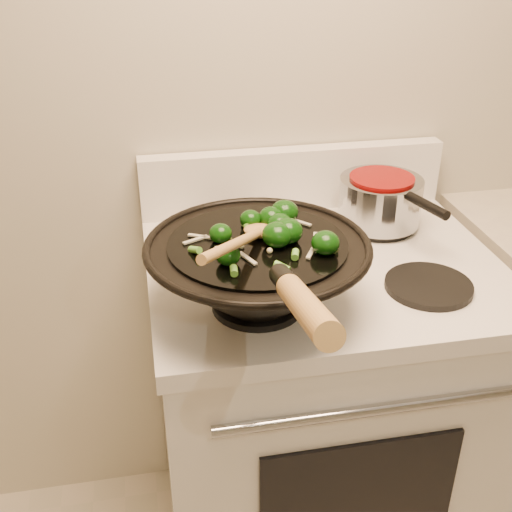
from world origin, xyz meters
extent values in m
plane|color=beige|center=(0.00, 1.50, 1.30)|extent=(3.50, 0.00, 3.50)
cube|color=white|center=(-0.26, 1.17, 0.44)|extent=(0.76, 0.64, 0.88)
cube|color=white|center=(-0.26, 1.17, 0.90)|extent=(0.78, 0.66, 0.04)
cube|color=white|center=(-0.26, 1.47, 1.00)|extent=(0.78, 0.05, 0.16)
cylinder|color=#96999E|center=(-0.26, 0.84, 0.78)|extent=(0.60, 0.02, 0.02)
cube|color=black|center=(-0.26, 0.84, 0.55)|extent=(0.42, 0.01, 0.28)
cylinder|color=black|center=(-0.44, 1.02, 0.93)|extent=(0.18, 0.18, 0.01)
cylinder|color=black|center=(-0.08, 1.02, 0.93)|extent=(0.18, 0.18, 0.01)
cylinder|color=black|center=(-0.44, 1.32, 0.93)|extent=(0.18, 0.18, 0.01)
cylinder|color=black|center=(-0.08, 1.32, 0.93)|extent=(0.18, 0.18, 0.01)
torus|color=black|center=(-0.44, 1.02, 1.06)|extent=(0.43, 0.43, 0.02)
cylinder|color=black|center=(-0.44, 1.02, 1.06)|extent=(0.34, 0.34, 0.01)
cylinder|color=black|center=(-0.44, 0.78, 1.13)|extent=(0.04, 0.07, 0.05)
cylinder|color=#B78948|center=(-0.45, 0.63, 1.17)|extent=(0.04, 0.23, 0.10)
ellipsoid|color=#0B3308|center=(-0.44, 1.09, 1.08)|extent=(0.04, 0.04, 0.04)
cylinder|color=#4D7329|center=(-0.42, 1.09, 1.07)|extent=(0.02, 0.02, 0.01)
ellipsoid|color=#0B3308|center=(-0.40, 1.08, 1.08)|extent=(0.05, 0.05, 0.04)
ellipsoid|color=#0B3308|center=(-0.50, 0.95, 1.08)|extent=(0.04, 0.04, 0.04)
ellipsoid|color=#0B3308|center=(-0.38, 1.02, 1.08)|extent=(0.05, 0.05, 0.04)
cylinder|color=#4D7329|center=(-0.37, 1.02, 1.07)|extent=(0.02, 0.02, 0.02)
ellipsoid|color=#0B3308|center=(-0.37, 1.10, 1.08)|extent=(0.06, 0.06, 0.05)
ellipsoid|color=#0B3308|center=(-0.39, 1.05, 1.08)|extent=(0.05, 0.05, 0.04)
ellipsoid|color=#0B3308|center=(-0.32, 0.96, 1.08)|extent=(0.05, 0.05, 0.04)
cylinder|color=#4D7329|center=(-0.31, 0.96, 1.07)|extent=(0.02, 0.02, 0.02)
ellipsoid|color=#0B3308|center=(-0.40, 1.00, 1.09)|extent=(0.06, 0.06, 0.05)
ellipsoid|color=#0B3308|center=(-0.38, 1.01, 1.09)|extent=(0.06, 0.06, 0.05)
ellipsoid|color=#0B3308|center=(-0.50, 1.04, 1.08)|extent=(0.04, 0.04, 0.04)
cylinder|color=#4D7329|center=(-0.49, 1.04, 1.07)|extent=(0.02, 0.02, 0.02)
cube|color=beige|center=(-0.51, 0.99, 1.07)|extent=(0.01, 0.05, 0.00)
cube|color=beige|center=(-0.47, 0.96, 1.07)|extent=(0.03, 0.05, 0.00)
cube|color=beige|center=(-0.55, 1.05, 1.07)|extent=(0.05, 0.03, 0.00)
cube|color=beige|center=(-0.33, 1.01, 1.07)|extent=(0.03, 0.06, 0.00)
cube|color=beige|center=(-0.53, 1.06, 1.07)|extent=(0.06, 0.03, 0.00)
cube|color=beige|center=(-0.35, 0.96, 1.07)|extent=(0.03, 0.05, 0.00)
cube|color=beige|center=(-0.32, 1.00, 1.07)|extent=(0.02, 0.06, 0.00)
cube|color=beige|center=(-0.34, 1.09, 1.07)|extent=(0.04, 0.05, 0.00)
cube|color=beige|center=(-0.41, 1.07, 1.07)|extent=(0.04, 0.05, 0.00)
cylinder|color=#5CAB37|center=(-0.45, 1.08, 1.07)|extent=(0.02, 0.02, 0.01)
cylinder|color=#5CAB37|center=(-0.50, 0.91, 1.07)|extent=(0.03, 0.03, 0.02)
cylinder|color=#5CAB37|center=(-0.56, 1.00, 1.07)|extent=(0.02, 0.02, 0.01)
cylinder|color=#5CAB37|center=(-0.38, 1.11, 1.07)|extent=(0.03, 0.03, 0.01)
cylinder|color=#5CAB37|center=(-0.42, 0.91, 1.07)|extent=(0.02, 0.03, 0.02)
cylinder|color=#5CAB37|center=(-0.38, 0.95, 1.07)|extent=(0.03, 0.03, 0.02)
sphere|color=beige|center=(-0.42, 0.98, 1.07)|extent=(0.01, 0.01, 0.01)
sphere|color=beige|center=(-0.39, 1.01, 1.07)|extent=(0.01, 0.01, 0.01)
sphere|color=beige|center=(-0.47, 1.01, 1.07)|extent=(0.01, 0.01, 0.01)
sphere|color=beige|center=(-0.39, 1.02, 1.07)|extent=(0.01, 0.01, 0.01)
ellipsoid|color=#B78948|center=(-0.42, 1.05, 1.07)|extent=(0.09, 0.08, 0.02)
cylinder|color=#B78948|center=(-0.49, 0.92, 1.11)|extent=(0.15, 0.25, 0.10)
cylinder|color=#96999E|center=(-0.08, 1.32, 0.99)|extent=(0.20, 0.20, 0.11)
cylinder|color=#740605|center=(-0.08, 1.32, 1.05)|extent=(0.16, 0.16, 0.01)
cylinder|color=black|center=(-0.03, 1.17, 1.04)|extent=(0.06, 0.12, 0.02)
camera|label=1|loc=(-0.64, -0.02, 1.62)|focal=45.00mm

